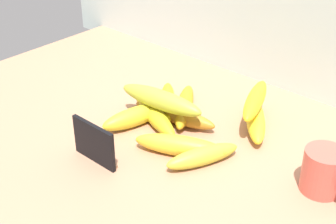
% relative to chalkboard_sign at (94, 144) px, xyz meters
% --- Properties ---
extents(counter_top, '(1.10, 0.76, 0.03)m').
position_rel_chalkboard_sign_xyz_m(counter_top, '(-0.01, 0.13, -0.05)').
color(counter_top, '#AE795B').
rests_on(counter_top, ground).
extents(chalkboard_sign, '(0.11, 0.02, 0.08)m').
position_rel_chalkboard_sign_xyz_m(chalkboard_sign, '(0.00, 0.00, 0.00)').
color(chalkboard_sign, black).
rests_on(chalkboard_sign, counter_top).
extents(coffee_mug, '(0.09, 0.08, 0.08)m').
position_rel_chalkboard_sign_xyz_m(coffee_mug, '(0.37, 0.21, 0.00)').
color(coffee_mug, '#CD5345').
rests_on(coffee_mug, counter_top).
extents(banana_0, '(0.14, 0.17, 0.04)m').
position_rel_chalkboard_sign_xyz_m(banana_0, '(0.17, 0.31, -0.02)').
color(banana_0, yellow).
rests_on(banana_0, counter_top).
extents(banana_1, '(0.19, 0.12, 0.04)m').
position_rel_chalkboard_sign_xyz_m(banana_1, '(0.11, 0.13, -0.02)').
color(banana_1, yellow).
rests_on(banana_1, counter_top).
extents(banana_2, '(0.21, 0.08, 0.04)m').
position_rel_chalkboard_sign_xyz_m(banana_2, '(0.02, 0.21, -0.02)').
color(banana_2, '#AC7622').
rests_on(banana_2, counter_top).
extents(banana_3, '(0.08, 0.16, 0.04)m').
position_rel_chalkboard_sign_xyz_m(banana_3, '(-0.04, 0.14, -0.02)').
color(banana_3, yellow).
rests_on(banana_3, counter_top).
extents(banana_4, '(0.19, 0.11, 0.04)m').
position_rel_chalkboard_sign_xyz_m(banana_4, '(-0.01, 0.18, -0.02)').
color(banana_4, gold).
rests_on(banana_4, counter_top).
extents(banana_5, '(0.14, 0.18, 0.04)m').
position_rel_chalkboard_sign_xyz_m(banana_5, '(0.01, 0.26, -0.02)').
color(banana_5, gold).
rests_on(banana_5, counter_top).
extents(banana_6, '(0.09, 0.16, 0.04)m').
position_rel_chalkboard_sign_xyz_m(banana_6, '(0.16, 0.13, -0.02)').
color(banana_6, gold).
rests_on(banana_6, counter_top).
extents(banana_7, '(0.15, 0.16, 0.03)m').
position_rel_chalkboard_sign_xyz_m(banana_7, '(-0.03, 0.25, -0.02)').
color(banana_7, yellow).
rests_on(banana_7, counter_top).
extents(banana_8, '(0.10, 0.18, 0.04)m').
position_rel_chalkboard_sign_xyz_m(banana_8, '(0.15, 0.33, 0.02)').
color(banana_8, yellow).
rests_on(banana_8, banana_0).
extents(banana_9, '(0.21, 0.07, 0.04)m').
position_rel_chalkboard_sign_xyz_m(banana_9, '(0.00, 0.19, 0.02)').
color(banana_9, gold).
rests_on(banana_9, banana_4).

